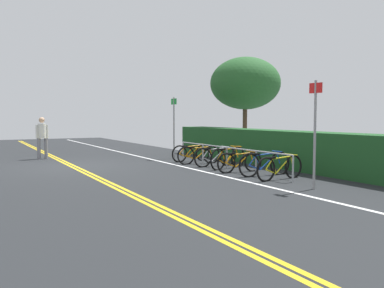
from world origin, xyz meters
The scene contains 17 objects.
ground_plane centered at (0.00, 0.00, -0.03)m, with size 37.52×12.67×0.05m, color #232628.
centre_line_yellow_inner centered at (0.00, -0.08, 0.00)m, with size 33.77×0.10×0.00m, color gold.
centre_line_yellow_outer centered at (0.00, 0.08, 0.00)m, with size 33.77×0.10×0.00m, color gold.
bike_lane_stripe_white centered at (0.00, 3.31, 0.00)m, with size 33.77×0.12×0.00m, color white.
bike_rack centered at (3.30, 4.31, 0.56)m, with size 6.34×0.05×0.73m.
bicycle_0 centered at (0.68, 4.40, 0.32)m, with size 0.46×1.75×0.69m.
bicycle_1 centered at (1.54, 4.25, 0.33)m, with size 0.46×1.71×0.70m.
bicycle_2 centered at (2.48, 4.38, 0.33)m, with size 0.46×1.72×0.72m.
bicycle_3 centered at (3.24, 4.41, 0.36)m, with size 0.66×1.74×0.76m.
bicycle_4 centered at (4.14, 4.24, 0.31)m, with size 0.46×1.65×0.68m.
bicycle_5 centered at (5.11, 4.44, 0.35)m, with size 0.46×1.82×0.74m.
bicycle_6 centered at (5.91, 4.33, 0.33)m, with size 0.46×1.77×0.71m.
pedestrian centered at (-2.97, -0.53, 0.98)m, with size 0.32×0.49×1.71m.
sign_post_near centered at (-0.58, 4.27, 1.50)m, with size 0.36×0.08×2.52m.
sign_post_far centered at (7.45, 4.05, 1.53)m, with size 0.36×0.06×2.58m.
hedge_backdrop centered at (4.80, 6.39, 0.62)m, with size 15.29×1.12×1.25m, color #1C4C21.
tree_near_left centered at (-1.41, 8.45, 3.30)m, with size 3.33×3.33×4.54m.
Camera 1 is at (14.53, -3.12, 1.73)m, focal length 38.25 mm.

